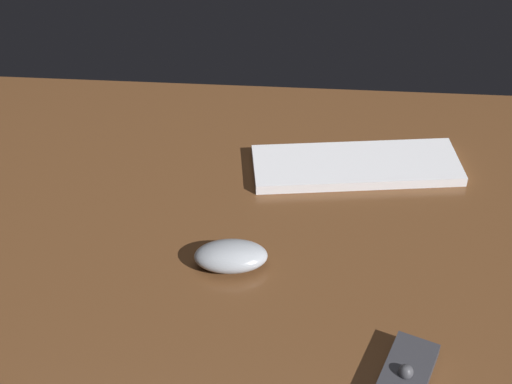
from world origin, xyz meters
The scene contains 3 objects.
desk centered at (0.00, 0.00, 1.00)cm, with size 140.00×84.00×2.00cm, color brown.
keyboard centered at (22.65, 14.63, 2.85)cm, with size 35.50×12.17×1.71cm, color white.
computer_mouse centered at (3.50, -11.00, 3.87)cm, with size 10.80×6.45×3.74cm, color #999EA5.
Camera 1 is at (13.20, -91.08, 78.43)cm, focal length 52.47 mm.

